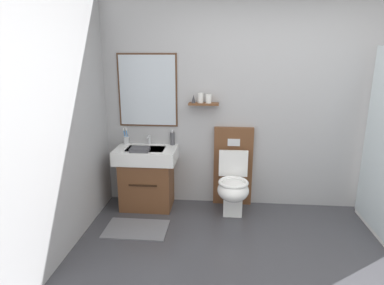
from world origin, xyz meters
TOP-DOWN VIEW (x-y plane):
  - wall_back at (-0.02, 1.78)m, footprint 4.42×0.27m
  - wall_left at (-2.15, 0.00)m, footprint 0.12×3.67m
  - bath_mat at (-1.55, 0.92)m, footprint 0.68×0.44m
  - vanity_sink_left at (-1.55, 1.51)m, footprint 0.74×0.49m
  - tap_on_left_sink at (-1.55, 1.69)m, footprint 0.03×0.13m
  - toilet at (-0.49, 1.52)m, footprint 0.48×0.62m
  - toothbrush_cup at (-1.84, 1.68)m, footprint 0.07×0.07m
  - soap_dispenser at (-1.25, 1.69)m, footprint 0.06×0.06m
  - folded_hand_towel at (-1.59, 1.37)m, footprint 0.22×0.16m

SIDE VIEW (x-z plane):
  - bath_mat at x=-1.55m, z-range 0.00..0.01m
  - toilet at x=-0.49m, z-range -0.12..0.88m
  - vanity_sink_left at x=-1.55m, z-range 0.02..0.78m
  - folded_hand_towel at x=-1.59m, z-range 0.76..0.80m
  - toothbrush_cup at x=-1.84m, z-range 0.71..0.92m
  - tap_on_left_sink at x=-1.55m, z-range 0.77..0.89m
  - soap_dispenser at x=-1.25m, z-range 0.75..0.94m
  - wall_left at x=-2.15m, z-range 0.00..2.66m
  - wall_back at x=-0.02m, z-range 0.00..2.66m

